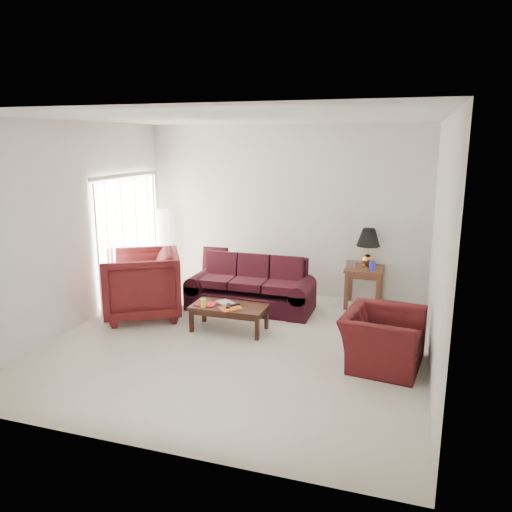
{
  "coord_description": "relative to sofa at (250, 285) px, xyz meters",
  "views": [
    {
      "loc": [
        2.2,
        -6.01,
        2.74
      ],
      "look_at": [
        0.0,
        0.85,
        1.05
      ],
      "focal_mm": 35.0,
      "sensor_mm": 36.0,
      "label": 1
    }
  ],
  "objects": [
    {
      "name": "floor",
      "position": [
        0.28,
        -1.43,
        -0.42
      ],
      "size": [
        5.0,
        5.0,
        0.0
      ],
      "primitive_type": "plane",
      "color": "silver",
      "rests_on": "ground"
    },
    {
      "name": "blinds",
      "position": [
        -2.14,
        -0.13,
        0.66
      ],
      "size": [
        0.1,
        2.0,
        2.16
      ],
      "primitive_type": "cube",
      "color": "silver",
      "rests_on": "ground"
    },
    {
      "name": "sofa",
      "position": [
        0.0,
        0.0,
        0.0
      ],
      "size": [
        2.06,
        0.93,
        0.83
      ],
      "primitive_type": null,
      "rotation": [
        0.0,
        0.0,
        0.03
      ],
      "color": "black",
      "rests_on": "ground"
    },
    {
      "name": "throw_pillow",
      "position": [
        -0.81,
        0.47,
        0.27
      ],
      "size": [
        0.43,
        0.22,
        0.44
      ],
      "primitive_type": "cube",
      "rotation": [
        -0.21,
        0.0,
        0.04
      ],
      "color": "black",
      "rests_on": "sofa"
    },
    {
      "name": "end_table",
      "position": [
        1.76,
        0.71,
        -0.08
      ],
      "size": [
        0.64,
        0.64,
        0.67
      ],
      "primitive_type": null,
      "rotation": [
        0.0,
        0.0,
        0.05
      ],
      "color": "brown",
      "rests_on": "ground"
    },
    {
      "name": "table_lamp",
      "position": [
        1.79,
        0.76,
        0.58
      ],
      "size": [
        0.4,
        0.4,
        0.65
      ],
      "primitive_type": null,
      "rotation": [
        0.0,
        0.0,
        0.02
      ],
      "color": "#C28B3C",
      "rests_on": "end_table"
    },
    {
      "name": "clock",
      "position": [
        1.54,
        0.59,
        0.33
      ],
      "size": [
        0.16,
        0.1,
        0.15
      ],
      "primitive_type": "cube",
      "rotation": [
        0.0,
        0.0,
        0.32
      ],
      "color": "silver",
      "rests_on": "end_table"
    },
    {
      "name": "blue_canister",
      "position": [
        1.89,
        0.56,
        0.33
      ],
      "size": [
        0.1,
        0.1,
        0.15
      ],
      "primitive_type": "cylinder",
      "rotation": [
        0.0,
        0.0,
        0.14
      ],
      "color": "#1C23B7",
      "rests_on": "end_table"
    },
    {
      "name": "picture_frame",
      "position": [
        1.6,
        0.84,
        0.33
      ],
      "size": [
        0.19,
        0.2,
        0.05
      ],
      "primitive_type": "cube",
      "rotation": [
        1.36,
        0.0,
        0.57
      ],
      "color": "white",
      "rests_on": "end_table"
    },
    {
      "name": "floor_lamp",
      "position": [
        -1.98,
        0.77,
        0.33
      ],
      "size": [
        0.32,
        0.32,
        1.49
      ],
      "primitive_type": null,
      "rotation": [
        0.0,
        0.0,
        -0.41
      ],
      "color": "white",
      "rests_on": "ground"
    },
    {
      "name": "armchair_left",
      "position": [
        -1.51,
        -0.85,
        0.11
      ],
      "size": [
        1.57,
        1.55,
        1.06
      ],
      "primitive_type": "imported",
      "rotation": [
        0.0,
        0.0,
        -1.05
      ],
      "color": "#461012",
      "rests_on": "ground"
    },
    {
      "name": "armchair_right",
      "position": [
        2.21,
        -1.47,
        -0.08
      ],
      "size": [
        1.04,
        1.15,
        0.68
      ],
      "primitive_type": "imported",
      "rotation": [
        0.0,
        0.0,
        1.44
      ],
      "color": "#3C0E10",
      "rests_on": "ground"
    },
    {
      "name": "coffee_table",
      "position": [
        0.0,
        -1.0,
        -0.23
      ],
      "size": [
        1.18,
        0.74,
        0.38
      ],
      "primitive_type": null,
      "rotation": [
        0.0,
        0.0,
        -0.19
      ],
      "color": "black",
      "rests_on": "ground"
    },
    {
      "name": "magazine_red",
      "position": [
        -0.33,
        -1.06,
        -0.03
      ],
      "size": [
        0.3,
        0.23,
        0.02
      ],
      "primitive_type": "cube",
      "rotation": [
        0.0,
        0.0,
        -0.03
      ],
      "color": "red",
      "rests_on": "coffee_table"
    },
    {
      "name": "magazine_white",
      "position": [
        -0.1,
        -0.9,
        -0.03
      ],
      "size": [
        0.31,
        0.3,
        0.01
      ],
      "primitive_type": "cube",
      "rotation": [
        0.0,
        0.0,
        -0.62
      ],
      "color": "silver",
      "rests_on": "coffee_table"
    },
    {
      "name": "magazine_orange",
      "position": [
        0.07,
        -1.12,
        -0.03
      ],
      "size": [
        0.37,
        0.37,
        0.02
      ],
      "primitive_type": "cube",
      "rotation": [
        0.0,
        0.0,
        0.78
      ],
      "color": "#F35C1C",
      "rests_on": "coffee_table"
    },
    {
      "name": "remote_a",
      "position": [
        0.03,
        -1.09,
        -0.01
      ],
      "size": [
        0.11,
        0.2,
        0.02
      ],
      "primitive_type": "cube",
      "rotation": [
        0.0,
        0.0,
        0.3
      ],
      "color": "black",
      "rests_on": "coffee_table"
    },
    {
      "name": "remote_b",
      "position": [
        0.1,
        -1.01,
        -0.01
      ],
      "size": [
        0.13,
        0.17,
        0.02
      ],
      "primitive_type": "cube",
      "rotation": [
        0.0,
        0.0,
        -0.59
      ],
      "color": "black",
      "rests_on": "coffee_table"
    },
    {
      "name": "yellow_glass",
      "position": [
        -0.32,
        -1.19,
        0.03
      ],
      "size": [
        0.08,
        0.08,
        0.12
      ],
      "primitive_type": "cylinder",
      "rotation": [
        0.0,
        0.0,
        -0.09
      ],
      "color": "yellow",
      "rests_on": "coffee_table"
    }
  ]
}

